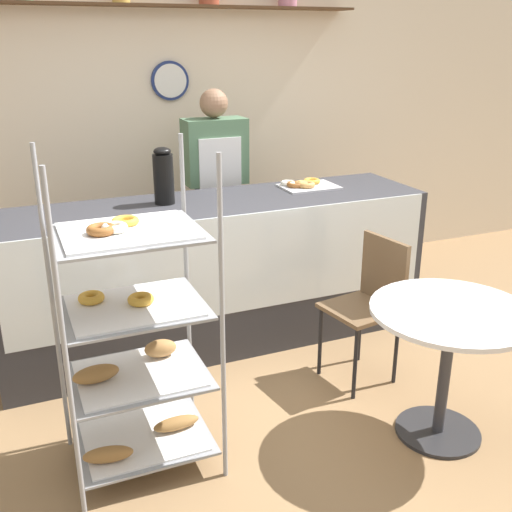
# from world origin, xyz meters

# --- Properties ---
(ground_plane) EXTENTS (14.00, 14.00, 0.00)m
(ground_plane) POSITION_xyz_m (0.00, 0.00, 0.00)
(ground_plane) COLOR olive
(back_wall) EXTENTS (10.00, 0.30, 2.70)m
(back_wall) POSITION_xyz_m (0.00, 2.21, 1.37)
(back_wall) COLOR beige
(back_wall) RESTS_ON ground_plane
(display_counter) EXTENTS (2.83, 0.71, 0.99)m
(display_counter) POSITION_xyz_m (0.00, 1.04, 0.50)
(display_counter) COLOR #333338
(display_counter) RESTS_ON ground_plane
(pastry_rack) EXTENTS (0.68, 0.56, 1.56)m
(pastry_rack) POSITION_xyz_m (-0.78, -0.02, 0.65)
(pastry_rack) COLOR gray
(pastry_rack) RESTS_ON ground_plane
(person_worker) EXTENTS (0.46, 0.23, 1.65)m
(person_worker) POSITION_xyz_m (0.21, 1.63, 0.89)
(person_worker) COLOR #282833
(person_worker) RESTS_ON ground_plane
(cafe_table) EXTENTS (0.81, 0.81, 0.72)m
(cafe_table) POSITION_xyz_m (0.72, -0.43, 0.55)
(cafe_table) COLOR #262628
(cafe_table) RESTS_ON ground_plane
(cafe_chair) EXTENTS (0.44, 0.44, 0.88)m
(cafe_chair) POSITION_xyz_m (0.69, 0.23, 0.54)
(cafe_chair) COLOR black
(cafe_chair) RESTS_ON ground_plane
(coffee_carafe) EXTENTS (0.13, 0.13, 0.36)m
(coffee_carafe) POSITION_xyz_m (-0.31, 1.12, 1.16)
(coffee_carafe) COLOR black
(coffee_carafe) RESTS_ON display_counter
(donut_tray_counter) EXTENTS (0.39, 0.28, 0.05)m
(donut_tray_counter) POSITION_xyz_m (0.71, 1.17, 1.01)
(donut_tray_counter) COLOR silver
(donut_tray_counter) RESTS_ON display_counter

